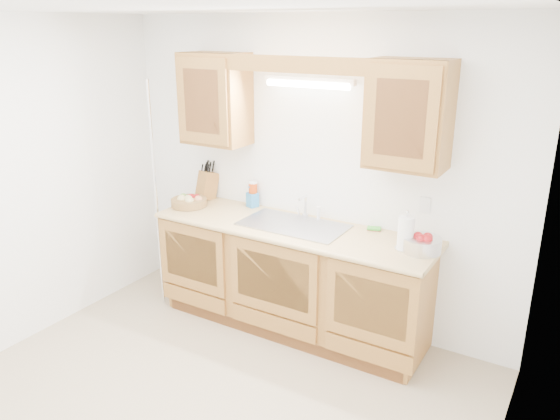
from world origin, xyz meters
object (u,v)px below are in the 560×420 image
Objects in this scene: apple_bowl at (422,243)px; knife_block at (207,185)px; fruit_basket at (189,201)px; paper_towel at (406,234)px.

knife_block is at bearing 174.14° from apple_bowl.
paper_towel reaches higher than fruit_basket.
apple_bowl is at bearing 12.04° from paper_towel.
paper_towel is at bearing 5.81° from knife_block.
knife_block reaches higher than fruit_basket.
fruit_basket is at bearing -178.69° from apple_bowl.
fruit_basket is 1.95m from paper_towel.
apple_bowl reaches higher than fruit_basket.
knife_block is 2.07m from apple_bowl.
paper_towel is (1.95, -0.24, -0.01)m from knife_block.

